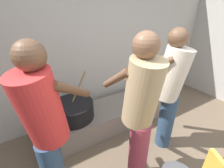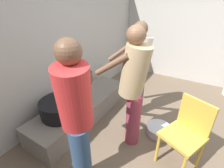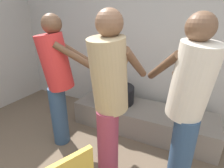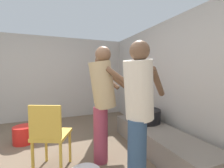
{
  "view_description": "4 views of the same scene",
  "coord_description": "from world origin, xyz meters",
  "px_view_note": "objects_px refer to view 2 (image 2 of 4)",
  "views": [
    {
      "loc": [
        -0.89,
        -0.01,
        1.75
      ],
      "look_at": [
        -0.05,
        1.43,
        0.93
      ],
      "focal_mm": 24.51,
      "sensor_mm": 36.0,
      "label": 1
    },
    {
      "loc": [
        -1.68,
        0.2,
        1.81
      ],
      "look_at": [
        0.05,
        1.24,
        0.76
      ],
      "focal_mm": 25.25,
      "sensor_mm": 36.0,
      "label": 2
    },
    {
      "loc": [
        0.52,
        -0.33,
        1.54
      ],
      "look_at": [
        -0.28,
        1.3,
        0.83
      ],
      "focal_mm": 27.27,
      "sensor_mm": 36.0,
      "label": 3
    },
    {
      "loc": [
        1.92,
        0.2,
        1.25
      ],
      "look_at": [
        -0.22,
        1.04,
        1.09
      ],
      "focal_mm": 24.63,
      "sensor_mm": 36.0,
      "label": 4
    }
  ],
  "objects_px": {
    "cooking_pot_main": "(61,107)",
    "cook_in_cream_shirt": "(138,67)",
    "chair_yellow": "(186,132)",
    "metal_mixing_bowl": "(158,130)",
    "cook_in_red_shirt": "(76,114)",
    "cook_in_tan_shirt": "(133,84)"
  },
  "relations": [
    {
      "from": "cooking_pot_main",
      "to": "chair_yellow",
      "type": "height_order",
      "value": "cooking_pot_main"
    },
    {
      "from": "cooking_pot_main",
      "to": "cook_in_cream_shirt",
      "type": "distance_m",
      "value": 1.32
    },
    {
      "from": "chair_yellow",
      "to": "cook_in_red_shirt",
      "type": "bearing_deg",
      "value": 130.63
    },
    {
      "from": "cook_in_tan_shirt",
      "to": "metal_mixing_bowl",
      "type": "height_order",
      "value": "cook_in_tan_shirt"
    },
    {
      "from": "cooking_pot_main",
      "to": "chair_yellow",
      "type": "distance_m",
      "value": 1.67
    },
    {
      "from": "cook_in_tan_shirt",
      "to": "metal_mixing_bowl",
      "type": "relative_size",
      "value": 4.39
    },
    {
      "from": "cooking_pot_main",
      "to": "cook_in_tan_shirt",
      "type": "height_order",
      "value": "cook_in_tan_shirt"
    },
    {
      "from": "metal_mixing_bowl",
      "to": "chair_yellow",
      "type": "bearing_deg",
      "value": -134.32
    },
    {
      "from": "cook_in_cream_shirt",
      "to": "metal_mixing_bowl",
      "type": "relative_size",
      "value": 4.32
    },
    {
      "from": "chair_yellow",
      "to": "metal_mixing_bowl",
      "type": "distance_m",
      "value": 0.66
    },
    {
      "from": "cook_in_tan_shirt",
      "to": "cook_in_cream_shirt",
      "type": "relative_size",
      "value": 1.02
    },
    {
      "from": "cook_in_cream_shirt",
      "to": "cooking_pot_main",
      "type": "bearing_deg",
      "value": 143.17
    },
    {
      "from": "cook_in_tan_shirt",
      "to": "metal_mixing_bowl",
      "type": "xyz_separation_m",
      "value": [
        0.34,
        -0.33,
        -0.86
      ]
    },
    {
      "from": "cook_in_cream_shirt",
      "to": "metal_mixing_bowl",
      "type": "distance_m",
      "value": 1.03
    },
    {
      "from": "cook_in_cream_shirt",
      "to": "chair_yellow",
      "type": "relative_size",
      "value": 1.8
    },
    {
      "from": "cooking_pot_main",
      "to": "metal_mixing_bowl",
      "type": "distance_m",
      "value": 1.51
    },
    {
      "from": "cook_in_red_shirt",
      "to": "metal_mixing_bowl",
      "type": "relative_size",
      "value": 4.33
    },
    {
      "from": "cook_in_tan_shirt",
      "to": "cook_in_cream_shirt",
      "type": "height_order",
      "value": "cook_in_tan_shirt"
    },
    {
      "from": "cook_in_tan_shirt",
      "to": "cook_in_cream_shirt",
      "type": "distance_m",
      "value": 0.65
    },
    {
      "from": "cooking_pot_main",
      "to": "cook_in_tan_shirt",
      "type": "distance_m",
      "value": 1.12
    },
    {
      "from": "cook_in_red_shirt",
      "to": "chair_yellow",
      "type": "bearing_deg",
      "value": -49.37
    },
    {
      "from": "chair_yellow",
      "to": "metal_mixing_bowl",
      "type": "xyz_separation_m",
      "value": [
        0.35,
        0.36,
        -0.43
      ]
    }
  ]
}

